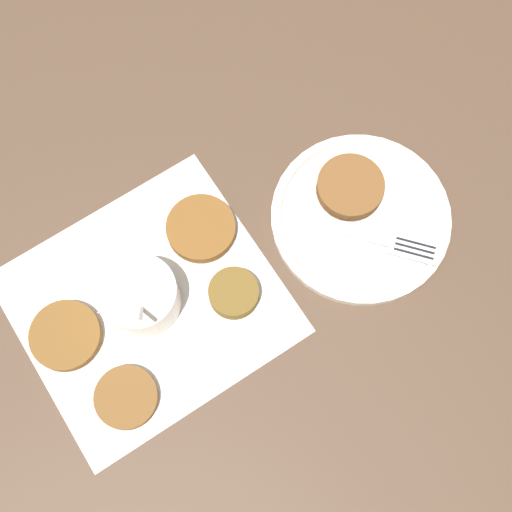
{
  "coord_description": "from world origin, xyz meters",
  "views": [
    {
      "loc": [
        -0.01,
        0.25,
        0.85
      ],
      "look_at": [
        -0.14,
        0.02,
        0.02
      ],
      "focal_mm": 50.0,
      "sensor_mm": 36.0,
      "label": 1
    }
  ],
  "objects": [
    {
      "name": "fritter_2",
      "position": [
        0.11,
        -0.0,
        0.01
      ],
      "size": [
        0.09,
        0.09,
        0.01
      ],
      "color": "brown",
      "rests_on": "napkin"
    },
    {
      "name": "fork",
      "position": [
        -0.29,
        0.08,
        0.02
      ],
      "size": [
        0.13,
        0.13,
        0.0
      ],
      "color": "silver",
      "rests_on": "serving_plate"
    },
    {
      "name": "ground_plane",
      "position": [
        0.0,
        0.0,
        0.0
      ],
      "size": [
        4.0,
        4.0,
        0.0
      ],
      "primitive_type": "plane",
      "color": "#4C3828"
    },
    {
      "name": "fritter_1",
      "position": [
        0.08,
        0.1,
        0.01
      ],
      "size": [
        0.07,
        0.07,
        0.01
      ],
      "color": "brown",
      "rests_on": "napkin"
    },
    {
      "name": "fritter_on_plate",
      "position": [
        -0.28,
        0.0,
        0.03
      ],
      "size": [
        0.08,
        0.08,
        0.02
      ],
      "color": "brown",
      "rests_on": "serving_plate"
    },
    {
      "name": "fritter_3",
      "position": [
        -0.09,
        0.05,
        0.01
      ],
      "size": [
        0.06,
        0.06,
        0.02
      ],
      "color": "brown",
      "rests_on": "napkin"
    },
    {
      "name": "sauce_bowl",
      "position": [
        0.01,
        0.01,
        0.03
      ],
      "size": [
        0.1,
        0.1,
        0.11
      ],
      "color": "silver",
      "rests_on": "napkin"
    },
    {
      "name": "fritter_0",
      "position": [
        -0.09,
        -0.04,
        0.01
      ],
      "size": [
        0.09,
        0.09,
        0.02
      ],
      "color": "brown",
      "rests_on": "napkin"
    },
    {
      "name": "napkin",
      "position": [
        0.01,
        0.01,
        0.0
      ],
      "size": [
        0.33,
        0.31,
        0.0
      ],
      "color": "silver",
      "rests_on": "ground_plane"
    },
    {
      "name": "serving_plate",
      "position": [
        -0.28,
        0.04,
        0.01
      ],
      "size": [
        0.23,
        0.23,
        0.02
      ],
      "color": "silver",
      "rests_on": "ground_plane"
    }
  ]
}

